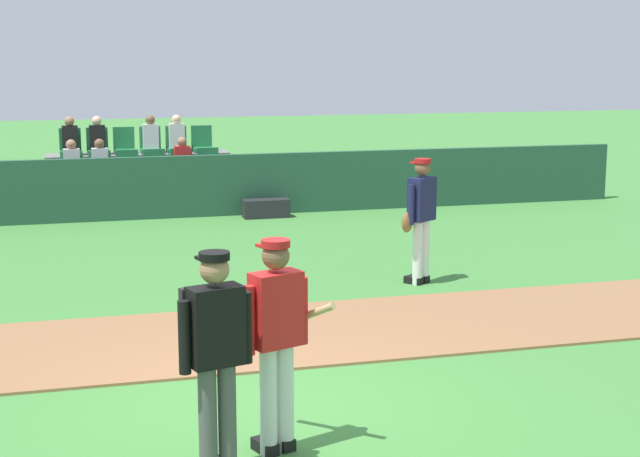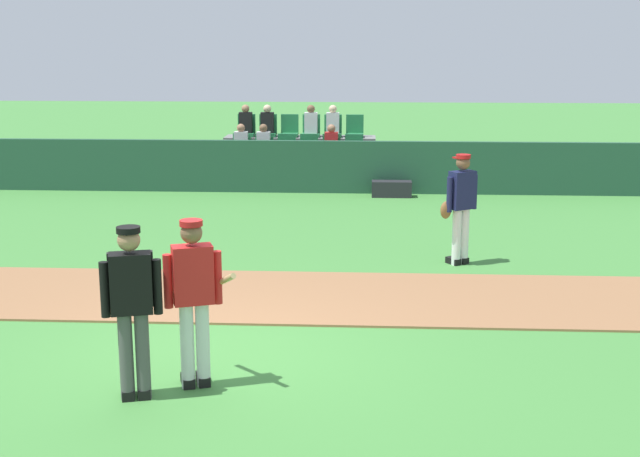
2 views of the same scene
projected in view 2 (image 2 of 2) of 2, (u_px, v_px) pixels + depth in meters
ground_plane at (214, 354)px, 9.76m from camera, size 80.00×80.00×0.00m
infield_dirt_path at (243, 295)px, 11.95m from camera, size 28.00×2.48×0.03m
dugout_fence at (294, 167)px, 19.94m from camera, size 20.00×0.16×1.21m
stadium_bleachers at (298, 161)px, 21.37m from camera, size 3.90×2.10×1.90m
batter_red_jersey at (194, 297)px, 8.65m from camera, size 0.74×0.69×1.76m
umpire_home_plate at (132, 302)px, 8.36m from camera, size 0.57×0.38×1.76m
runner_navy_jersey at (461, 205)px, 13.46m from camera, size 0.62×0.45×1.76m
equipment_bag at (392, 189)px, 19.47m from camera, size 0.90×0.36×0.36m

